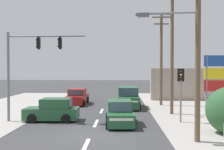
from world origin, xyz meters
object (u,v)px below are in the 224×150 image
object	(u,v)px
utility_pole_background_right	(161,57)
hatchback_oncoming_near	(53,110)
hatchback_crossing_left	(120,114)
utility_pole_foreground_right	(195,45)
traffic_signal_mast	(27,60)
suv_receding_far	(128,98)
sedan_kerbside_parked	(77,97)
pedestal_signal_right_kerb	(181,86)
utility_pole_midground_right	(171,40)
shopping_plaza_sign	(218,76)

from	to	relation	value
utility_pole_background_right	hatchback_oncoming_near	xyz separation A→B (m)	(-8.54, -7.99, -4.03)
hatchback_crossing_left	hatchback_oncoming_near	size ratio (longest dim) A/B	1.01
utility_pole_foreground_right	hatchback_crossing_left	size ratio (longest dim) A/B	2.33
traffic_signal_mast	suv_receding_far	bearing A→B (deg)	43.32
hatchback_oncoming_near	sedan_kerbside_parked	xyz separation A→B (m)	(0.26, 8.35, 0.00)
utility_pole_foreground_right	traffic_signal_mast	size ratio (longest dim) A/B	1.44
traffic_signal_mast	pedestal_signal_right_kerb	world-z (taller)	traffic_signal_mast
hatchback_oncoming_near	utility_pole_background_right	bearing A→B (deg)	43.09
utility_pole_midground_right	suv_receding_far	bearing A→B (deg)	134.01
utility_pole_background_right	hatchback_crossing_left	distance (m)	10.67
pedestal_signal_right_kerb	hatchback_crossing_left	xyz separation A→B (m)	(-4.00, -0.75, -1.71)
utility_pole_background_right	pedestal_signal_right_kerb	bearing A→B (deg)	-89.87
utility_pole_foreground_right	hatchback_oncoming_near	xyz separation A→B (m)	(-8.16, 4.91, -3.98)
traffic_signal_mast	hatchback_crossing_left	bearing A→B (deg)	-6.45
pedestal_signal_right_kerb	hatchback_crossing_left	distance (m)	4.42
utility_pole_foreground_right	utility_pole_background_right	size ratio (longest dim) A/B	0.96
suv_receding_far	sedan_kerbside_parked	distance (m)	5.48
utility_pole_foreground_right	utility_pole_background_right	distance (m)	12.90
traffic_signal_mast	suv_receding_far	world-z (taller)	traffic_signal_mast
pedestal_signal_right_kerb	utility_pole_background_right	bearing A→B (deg)	90.13
traffic_signal_mast	shopping_plaza_sign	size ratio (longest dim) A/B	1.30
sedan_kerbside_parked	hatchback_crossing_left	bearing A→B (deg)	-65.42
traffic_signal_mast	pedestal_signal_right_kerb	distance (m)	10.34
pedestal_signal_right_kerb	suv_receding_far	size ratio (longest dim) A/B	0.78
sedan_kerbside_parked	pedestal_signal_right_kerb	bearing A→B (deg)	-46.17
utility_pole_midground_right	shopping_plaza_sign	xyz separation A→B (m)	(3.54, -0.31, -2.77)
utility_pole_foreground_right	suv_receding_far	size ratio (longest dim) A/B	1.90
traffic_signal_mast	sedan_kerbside_parked	xyz separation A→B (m)	(1.89, 8.70, -3.44)
utility_pole_foreground_right	sedan_kerbside_parked	bearing A→B (deg)	120.80
pedestal_signal_right_kerb	suv_receding_far	world-z (taller)	pedestal_signal_right_kerb
pedestal_signal_right_kerb	hatchback_crossing_left	size ratio (longest dim) A/B	0.96
utility_pole_foreground_right	suv_receding_far	distance (m)	12.07
traffic_signal_mast	hatchback_oncoming_near	bearing A→B (deg)	12.14
utility_pole_background_right	shopping_plaza_sign	distance (m)	6.67
utility_pole_background_right	pedestal_signal_right_kerb	xyz separation A→B (m)	(0.02, -8.29, -2.32)
hatchback_crossing_left	hatchback_oncoming_near	world-z (taller)	same
utility_pole_background_right	shopping_plaza_sign	world-z (taller)	utility_pole_background_right
shopping_plaza_sign	hatchback_crossing_left	xyz separation A→B (m)	(-7.45, -3.63, -2.28)
shopping_plaza_sign	utility_pole_midground_right	bearing A→B (deg)	174.93
suv_receding_far	hatchback_oncoming_near	world-z (taller)	suv_receding_far
utility_pole_midground_right	suv_receding_far	size ratio (longest dim) A/B	2.36
utility_pole_foreground_right	hatchback_crossing_left	xyz separation A→B (m)	(-3.60, 3.86, -3.98)
hatchback_crossing_left	sedan_kerbside_parked	bearing A→B (deg)	114.58
utility_pole_foreground_right	suv_receding_far	world-z (taller)	utility_pole_foreground_right
hatchback_crossing_left	sedan_kerbside_parked	xyz separation A→B (m)	(-4.30, 9.40, 0.00)
shopping_plaza_sign	suv_receding_far	size ratio (longest dim) A/B	1.01
utility_pole_background_right	traffic_signal_mast	world-z (taller)	utility_pole_background_right
traffic_signal_mast	hatchback_crossing_left	world-z (taller)	traffic_signal_mast
traffic_signal_mast	hatchback_oncoming_near	world-z (taller)	traffic_signal_mast
hatchback_oncoming_near	shopping_plaza_sign	bearing A→B (deg)	12.11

